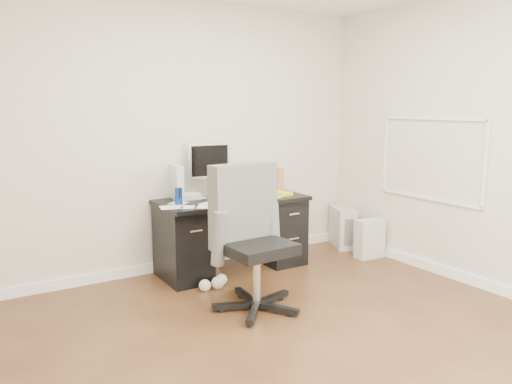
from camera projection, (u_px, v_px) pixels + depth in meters
ground at (307, 338)px, 3.63m from camera, size 4.00×4.00×0.00m
room_shell at (313, 108)px, 3.39m from camera, size 4.02×4.02×2.71m
desk at (232, 232)px, 5.10m from camera, size 1.50×0.70×0.75m
loose_papers at (217, 201)px, 4.89m from camera, size 1.10×0.60×0.00m
lcd_monitor at (209, 169)px, 5.08m from camera, size 0.47×0.29×0.56m
keyboard at (239, 199)px, 4.93m from camera, size 0.49×0.19×0.03m
computer_mouse at (263, 192)px, 5.23m from camera, size 0.07×0.07×0.06m
travel_mug at (179, 196)px, 4.70m from camera, size 0.08×0.08×0.16m
white_binder at (176, 182)px, 4.94m from camera, size 0.17×0.31×0.34m
magazine_file at (274, 179)px, 5.41m from camera, size 0.16×0.24×0.26m
pen_cup at (253, 183)px, 5.35m from camera, size 0.11×0.11×0.21m
yellow_book at (282, 193)px, 5.22m from camera, size 0.19×0.23×0.04m
paper_remote at (250, 201)px, 4.84m from camera, size 0.29×0.27×0.02m
office_chair at (257, 239)px, 4.04m from camera, size 0.72×0.72×1.20m
pc_tower at (342, 227)px, 5.98m from camera, size 0.38×0.52×0.47m
shopping_bag at (370, 239)px, 5.53m from camera, size 0.33×0.25×0.43m
wicker_basket at (192, 259)px, 4.87m from camera, size 0.41×0.41×0.38m
desk_printer at (278, 247)px, 5.65m from camera, size 0.38×0.35×0.19m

